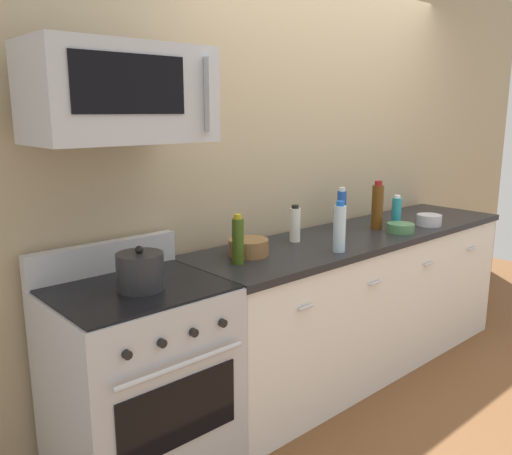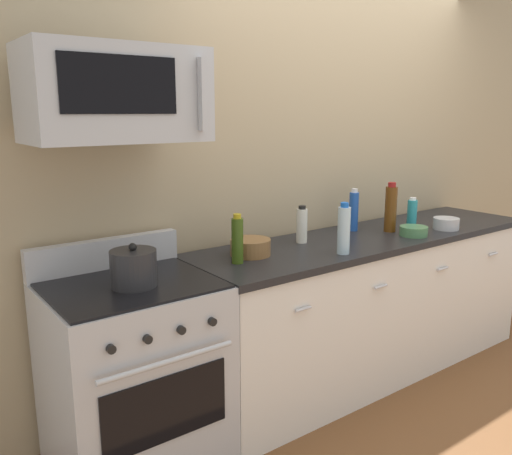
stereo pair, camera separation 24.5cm
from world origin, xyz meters
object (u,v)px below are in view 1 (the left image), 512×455
(bowl_green_glaze, at_px, (401,228))
(bottle_dish_soap, at_px, (396,211))
(bottle_vinegar_white, at_px, (295,224))
(stockpot, at_px, (140,271))
(bottle_soda_blue, at_px, (341,209))
(bottle_olive_oil, at_px, (238,240))
(range_oven, at_px, (140,380))
(bottle_water_clear, at_px, (340,228))
(bowl_steel_prep, at_px, (429,220))
(bowl_wooden_salad, at_px, (248,247))
(bottle_wine_amber, at_px, (378,206))
(microwave, at_px, (120,94))

(bowl_green_glaze, bearing_deg, bottle_dish_soap, 41.07)
(bottle_vinegar_white, distance_m, stockpot, 1.14)
(bottle_soda_blue, height_order, bottle_olive_oil, bottle_soda_blue)
(bottle_vinegar_white, distance_m, bottle_dish_soap, 0.86)
(range_oven, relative_size, bottle_vinegar_white, 4.84)
(bottle_vinegar_white, relative_size, bottle_olive_oil, 0.86)
(bottle_soda_blue, height_order, bowl_green_glaze, bottle_soda_blue)
(bottle_water_clear, distance_m, bottle_soda_blue, 0.60)
(range_oven, distance_m, stockpot, 0.54)
(range_oven, relative_size, bowl_steel_prep, 6.46)
(range_oven, bearing_deg, bottle_soda_blue, 5.54)
(range_oven, bearing_deg, bottle_olive_oil, -1.98)
(bowl_steel_prep, bearing_deg, bottle_dish_soap, 135.51)
(stockpot, bearing_deg, bowl_steel_prep, -3.39)
(stockpot, bearing_deg, bottle_soda_blue, 7.40)
(bottle_soda_blue, relative_size, bowl_wooden_salad, 1.26)
(bottle_vinegar_white, xyz_separation_m, bottle_soda_blue, (0.48, 0.04, 0.03))
(bowl_steel_prep, bearing_deg, stockpot, 176.61)
(bottle_soda_blue, xyz_separation_m, bowl_steel_prep, (0.52, -0.34, -0.09))
(bowl_green_glaze, relative_size, stockpot, 0.84)
(bottle_wine_amber, xyz_separation_m, bottle_water_clear, (-0.64, -0.21, -0.02))
(bottle_dish_soap, height_order, bowl_steel_prep, bottle_dish_soap)
(bottle_vinegar_white, bearing_deg, bottle_dish_soap, -9.26)
(range_oven, height_order, bottle_dish_soap, bottle_dish_soap)
(bottle_wine_amber, bearing_deg, stockpot, -178.46)
(microwave, xyz_separation_m, bottle_olive_oil, (0.58, -0.06, -0.71))
(bottle_wine_amber, xyz_separation_m, bowl_wooden_salad, (-1.06, 0.07, -0.10))
(bottle_vinegar_white, xyz_separation_m, stockpot, (-1.13, -0.17, -0.02))
(range_oven, xyz_separation_m, bowl_steel_prep, (2.14, -0.18, 0.49))
(bottle_vinegar_white, xyz_separation_m, bottle_dish_soap, (0.85, -0.14, -0.01))
(bottle_olive_oil, bearing_deg, bottle_wine_amber, 0.70)
(bottle_dish_soap, bearing_deg, bottle_water_clear, -167.30)
(bottle_soda_blue, bearing_deg, bottle_dish_soap, -26.41)
(bowl_wooden_salad, bearing_deg, bottle_dish_soap, -4.00)
(bottle_soda_blue, distance_m, stockpot, 1.63)
(bottle_olive_oil, height_order, bowl_steel_prep, bottle_olive_oil)
(bottle_olive_oil, relative_size, bowl_green_glaze, 1.49)
(bottle_soda_blue, distance_m, bowl_steel_prep, 0.63)
(bowl_steel_prep, bearing_deg, range_oven, 175.18)
(bowl_wooden_salad, xyz_separation_m, bowl_steel_prep, (1.41, -0.24, -0.01))
(bottle_dish_soap, xyz_separation_m, bowl_wooden_salad, (-1.26, 0.09, -0.05))
(bowl_wooden_salad, relative_size, stockpot, 1.06)
(bottle_soda_blue, bearing_deg, bowl_steel_prep, -32.78)
(bottle_water_clear, relative_size, bottle_olive_oil, 1.11)
(bottle_wine_amber, height_order, stockpot, bottle_wine_amber)
(bottle_water_clear, relative_size, stockpot, 1.38)
(microwave, xyz_separation_m, bottle_dish_soap, (1.98, -0.07, -0.73))
(microwave, bearing_deg, bottle_soda_blue, 3.96)
(bottle_vinegar_white, distance_m, bottle_water_clear, 0.33)
(bottle_wine_amber, bearing_deg, bottle_vinegar_white, 169.68)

